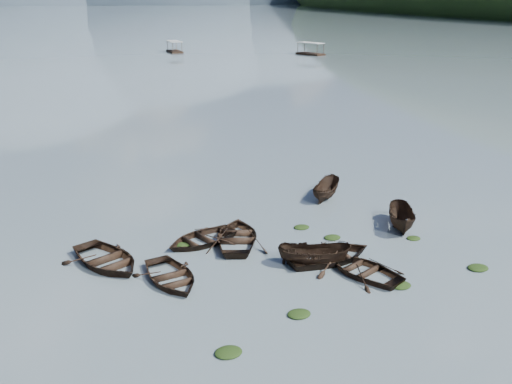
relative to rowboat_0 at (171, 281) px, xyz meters
name	(u,v)px	position (x,y,z in m)	size (l,w,h in m)	color
ground_plane	(348,317)	(6.74, -6.05, 0.00)	(2400.00, 2400.00, 0.00)	slate
haze_mtn_b	(1,3)	(-53.26, 893.95, 0.00)	(520.00, 520.00, 340.00)	#475666
haze_mtn_c	(143,2)	(146.74, 893.95, 0.00)	(520.00, 520.00, 260.00)	#475666
haze_mtn_d	(254,1)	(326.74, 893.95, 0.00)	(520.00, 520.00, 220.00)	#475666
rowboat_0	(171,281)	(0.00, 0.00, 0.00)	(3.20, 4.48, 0.93)	black
rowboat_1	(238,242)	(4.68, 3.42, 0.00)	(3.57, 5.00, 1.04)	black
rowboat_2	(314,265)	(7.55, -0.83, 0.00)	(1.46, 3.87, 1.50)	black
rowboat_3	(363,274)	(9.53, -2.62, 0.00)	(3.10, 4.34, 0.90)	black
rowboat_4	(330,260)	(8.62, -0.60, 0.00)	(3.50, 4.91, 1.02)	black
rowboat_5	(401,228)	(14.87, 1.96, 0.00)	(1.52, 4.03, 1.56)	black
rowboat_6	(107,265)	(-2.83, 2.99, 0.00)	(3.63, 5.09, 1.05)	black
rowboat_7	(201,243)	(2.64, 4.00, 0.00)	(3.19, 4.46, 0.92)	black
rowboat_8	(325,198)	(12.92, 8.50, 0.00)	(1.42, 3.77, 1.46)	black
weed_clump_0	(228,354)	(0.89, -6.82, 0.00)	(1.14, 0.94, 0.25)	black
weed_clump_1	(299,315)	(4.76, -5.14, 0.00)	(1.09, 0.88, 0.24)	black
weed_clump_2	(400,286)	(10.58, -4.43, 0.00)	(1.09, 0.87, 0.24)	black
weed_clump_3	(413,239)	(14.57, 0.25, 0.00)	(0.84, 0.71, 0.19)	black
weed_clump_4	(478,269)	(15.49, -4.20, 0.00)	(1.15, 0.91, 0.24)	black
weed_clump_5	(183,246)	(1.53, 3.99, 0.00)	(0.92, 0.74, 0.19)	black
weed_clump_6	(302,228)	(9.05, 4.04, 0.00)	(0.98, 0.82, 0.21)	black
weed_clump_7	(332,238)	(10.10, 1.96, 0.00)	(1.02, 0.81, 0.22)	black
pontoon_centre	(175,52)	(25.31, 114.40, 0.00)	(2.76, 6.62, 2.54)	black
pontoon_right	(310,55)	(53.76, 97.77, 0.00)	(2.87, 6.89, 2.64)	black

